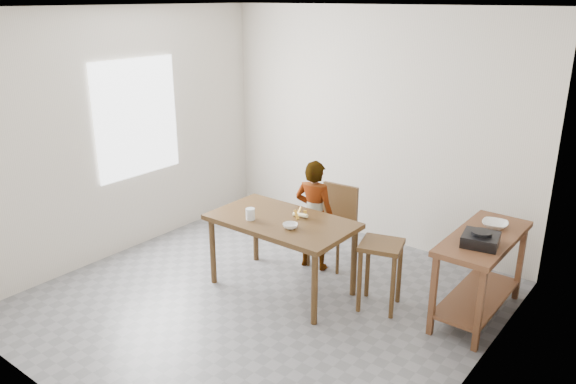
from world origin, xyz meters
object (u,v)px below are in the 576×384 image
Objects in this scene: child at (314,215)px; prep_counter at (479,276)px; dining_table at (282,254)px; stool at (380,275)px; dining_chair at (331,227)px.

prep_counter is at bearing 174.25° from child.
dining_table reaches higher than stool.
dining_chair reaches higher than stool.
dining_chair is (0.08, 0.77, 0.06)m from dining_table.
stool is at bearing 153.30° from child.
dining_chair is (-1.64, 0.07, 0.03)m from prep_counter.
child is 0.27m from dining_chair.
dining_table is 1.63× the size of dining_chair.
child is at bearing -176.33° from prep_counter.
dining_chair reaches higher than prep_counter.
dining_chair is at bearing 177.68° from prep_counter.
child reaches higher than prep_counter.
stool is at bearing 16.98° from dining_table.
prep_counter is 1.82× the size of stool.
child is (-1.75, -0.11, 0.20)m from prep_counter.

